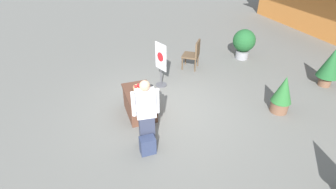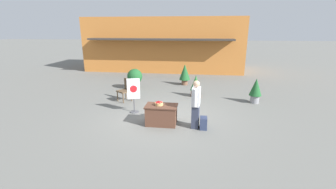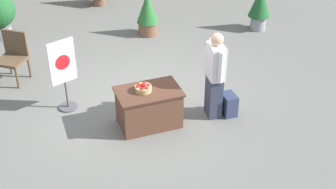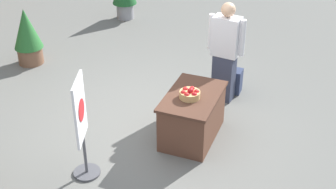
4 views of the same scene
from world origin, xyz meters
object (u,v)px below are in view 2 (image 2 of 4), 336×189
object	(u,v)px
potted_plant_near_right	(196,85)
potted_plant_near_left	(185,73)
apple_basket	(159,103)
patio_chair	(126,89)
poster_board	(134,95)
display_table	(161,115)
potted_plant_far_left	(135,77)
potted_plant_far_right	(256,89)
person_visitor	(196,104)
backpack	(203,123)

from	to	relation	value
potted_plant_near_right	potted_plant_near_left	xyz separation A→B (m)	(-0.70, 2.37, 0.16)
apple_basket	patio_chair	bearing A→B (deg)	129.18
poster_board	potted_plant_near_right	world-z (taller)	poster_board
display_table	potted_plant_far_left	bearing A→B (deg)	116.12
poster_board	display_table	bearing A→B (deg)	32.75
display_table	patio_chair	size ratio (longest dim) A/B	1.09
potted_plant_near_right	potted_plant_far_right	world-z (taller)	potted_plant_far_right
potted_plant_near_right	potted_plant_near_left	distance (m)	2.47
poster_board	potted_plant_near_left	size ratio (longest dim) A/B	1.13
apple_basket	person_visitor	bearing A→B (deg)	-6.53
display_table	potted_plant_far_left	size ratio (longest dim) A/B	0.99
potted_plant_near_right	potted_plant_near_left	size ratio (longest dim) A/B	0.86
backpack	poster_board	size ratio (longest dim) A/B	0.29
potted_plant_far_right	potted_plant_far_left	world-z (taller)	potted_plant_far_right
apple_basket	poster_board	xyz separation A→B (m)	(-1.21, 1.01, -0.02)
display_table	poster_board	bearing A→B (deg)	141.77
potted_plant_near_left	potted_plant_far_left	distance (m)	3.05
person_visitor	potted_plant_near_right	world-z (taller)	person_visitor
patio_chair	potted_plant_far_left	distance (m)	2.19
poster_board	potted_plant_near_left	world-z (taller)	poster_board
display_table	potted_plant_near_left	xyz separation A→B (m)	(0.45, 6.01, 0.38)
apple_basket	person_visitor	world-z (taller)	person_visitor
apple_basket	display_table	bearing A→B (deg)	-11.70
poster_board	potted_plant_far_left	size ratio (longest dim) A/B	1.24
backpack	potted_plant_far_right	distance (m)	4.01
patio_chair	person_visitor	bearing A→B (deg)	88.62
backpack	patio_chair	distance (m)	4.54
backpack	patio_chair	world-z (taller)	patio_chair
person_visitor	potted_plant_near_left	size ratio (longest dim) A/B	1.33
poster_board	potted_plant_near_left	xyz separation A→B (m)	(1.75, 4.99, -0.02)
display_table	person_visitor	world-z (taller)	person_visitor
potted_plant_far_left	backpack	bearing A→B (deg)	-52.19
person_visitor	potted_plant_near_left	distance (m)	6.19
backpack	potted_plant_far_left	world-z (taller)	potted_plant_far_left
display_table	apple_basket	world-z (taller)	apple_basket
display_table	potted_plant_far_right	xyz separation A→B (m)	(3.90, 2.97, 0.29)
person_visitor	potted_plant_far_left	xyz separation A→B (m)	(-3.51, 4.82, -0.19)
potted_plant_near_left	backpack	bearing A→B (deg)	-80.43
potted_plant_near_left	potted_plant_far_left	size ratio (longest dim) A/B	1.10
patio_chair	potted_plant_near_left	size ratio (longest dim) A/B	0.83
potted_plant_near_right	poster_board	bearing A→B (deg)	-133.17
person_visitor	potted_plant_far_left	world-z (taller)	person_visitor
potted_plant_near_right	potted_plant_far_left	world-z (taller)	potted_plant_far_left
display_table	backpack	size ratio (longest dim) A/B	2.70
person_visitor	patio_chair	distance (m)	4.26
backpack	potted_plant_far_right	size ratio (longest dim) A/B	0.36
backpack	patio_chair	xyz separation A→B (m)	(-3.62, 2.71, 0.38)
backpack	patio_chair	bearing A→B (deg)	143.11
display_table	potted_plant_near_right	size ratio (longest dim) A/B	1.05
patio_chair	potted_plant_far_right	bearing A→B (deg)	131.40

